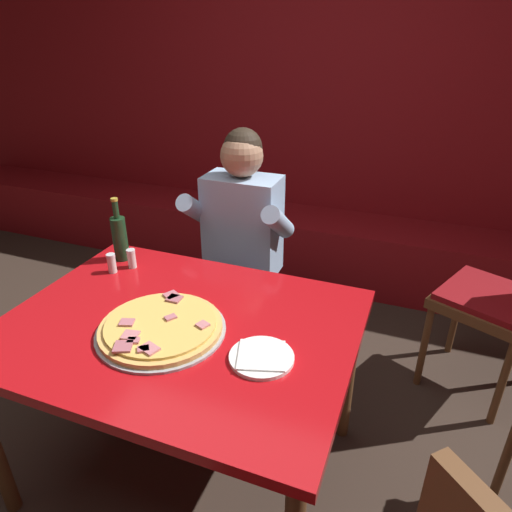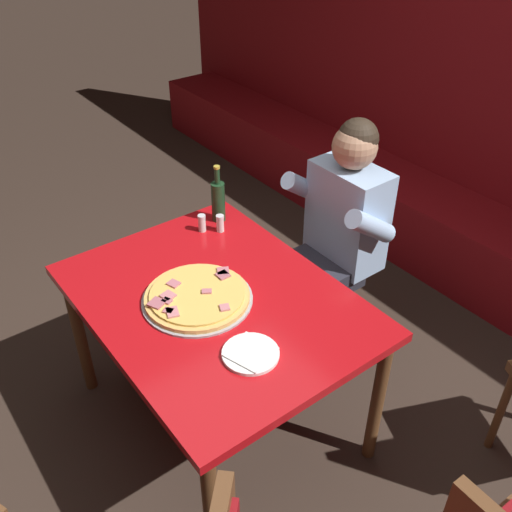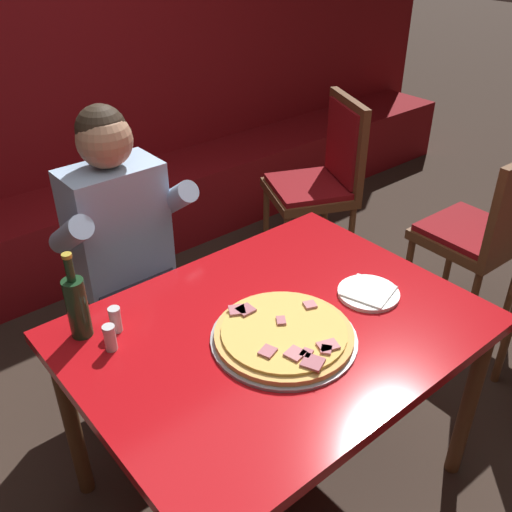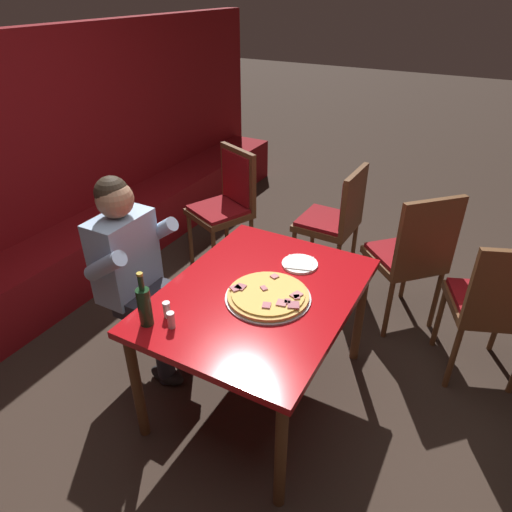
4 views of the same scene
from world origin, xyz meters
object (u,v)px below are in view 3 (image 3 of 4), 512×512
at_px(dining_chair_by_booth, 487,228).
at_px(pizza, 284,335).
at_px(shaker_parmesan, 110,339).
at_px(dining_chair_far_left, 323,175).
at_px(shaker_red_pepper_flakes, 116,321).
at_px(beer_bottle, 77,305).
at_px(plate_white_paper, 368,293).
at_px(main_dining_table, 276,344).
at_px(diner_seated_blue_shirt, 130,251).

bearing_deg(dining_chair_by_booth, pizza, -174.78).
height_order(shaker_parmesan, dining_chair_far_left, dining_chair_far_left).
xyz_separation_m(pizza, shaker_red_pepper_flakes, (-0.37, 0.37, 0.02)).
bearing_deg(dining_chair_by_booth, beer_bottle, 171.29).
height_order(plate_white_paper, beer_bottle, beer_bottle).
xyz_separation_m(main_dining_table, plate_white_paper, (0.35, -0.08, 0.09)).
relative_size(main_dining_table, dining_chair_by_booth, 1.29).
xyz_separation_m(shaker_red_pepper_flakes, diner_seated_blue_shirt, (0.30, 0.46, -0.08)).
distance_m(beer_bottle, dining_chair_by_booth, 1.93).
xyz_separation_m(shaker_parmesan, dining_chair_by_booth, (1.85, -0.17, -0.21)).
bearing_deg(main_dining_table, plate_white_paper, -12.94).
xyz_separation_m(pizza, shaker_parmesan, (-0.42, 0.30, 0.02)).
bearing_deg(shaker_red_pepper_flakes, dining_chair_far_left, 22.26).
bearing_deg(dining_chair_far_left, plate_white_paper, -129.50).
bearing_deg(shaker_red_pepper_flakes, diner_seated_blue_shirt, 57.28).
height_order(plate_white_paper, dining_chair_far_left, dining_chair_far_left).
xyz_separation_m(plate_white_paper, beer_bottle, (-0.84, 0.43, 0.10)).
height_order(diner_seated_blue_shirt, dining_chair_by_booth, diner_seated_blue_shirt).
height_order(dining_chair_far_left, dining_chair_by_booth, dining_chair_far_left).
height_order(pizza, diner_seated_blue_shirt, diner_seated_blue_shirt).
xyz_separation_m(beer_bottle, shaker_parmesan, (0.04, -0.12, -0.07)).
relative_size(plate_white_paper, diner_seated_blue_shirt, 0.16).
bearing_deg(pizza, dining_chair_by_booth, 5.22).
relative_size(dining_chair_far_left, dining_chair_by_booth, 1.05).
distance_m(beer_bottle, shaker_red_pepper_flakes, 0.13).
relative_size(plate_white_paper, shaker_red_pepper_flakes, 2.44).
height_order(beer_bottle, dining_chair_far_left, beer_bottle).
xyz_separation_m(main_dining_table, pizza, (-0.03, -0.07, 0.10)).
bearing_deg(main_dining_table, shaker_red_pepper_flakes, 143.30).
distance_m(plate_white_paper, shaker_parmesan, 0.86).
relative_size(pizza, diner_seated_blue_shirt, 0.35).
height_order(beer_bottle, shaker_parmesan, beer_bottle).
height_order(plate_white_paper, shaker_parmesan, shaker_parmesan).
bearing_deg(shaker_parmesan, main_dining_table, -26.89).
bearing_deg(pizza, shaker_red_pepper_flakes, 135.32).
relative_size(beer_bottle, diner_seated_blue_shirt, 0.23).
bearing_deg(dining_chair_far_left, diner_seated_blue_shirt, -171.69).
bearing_deg(plate_white_paper, pizza, 178.22).
xyz_separation_m(beer_bottle, dining_chair_far_left, (1.69, 0.60, -0.26)).
height_order(shaker_parmesan, dining_chair_by_booth, dining_chair_by_booth).
xyz_separation_m(pizza, dining_chair_far_left, (1.23, 1.02, -0.17)).
relative_size(shaker_red_pepper_flakes, diner_seated_blue_shirt, 0.07).
relative_size(plate_white_paper, beer_bottle, 0.72).
relative_size(shaker_parmesan, diner_seated_blue_shirt, 0.07).
bearing_deg(shaker_parmesan, plate_white_paper, -21.14).
relative_size(pizza, beer_bottle, 1.54).
height_order(beer_bottle, diner_seated_blue_shirt, diner_seated_blue_shirt).
xyz_separation_m(beer_bottle, dining_chair_by_booth, (1.89, -0.29, -0.28)).
bearing_deg(beer_bottle, shaker_red_pepper_flakes, -30.47).
height_order(shaker_parmesan, diner_seated_blue_shirt, diner_seated_blue_shirt).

